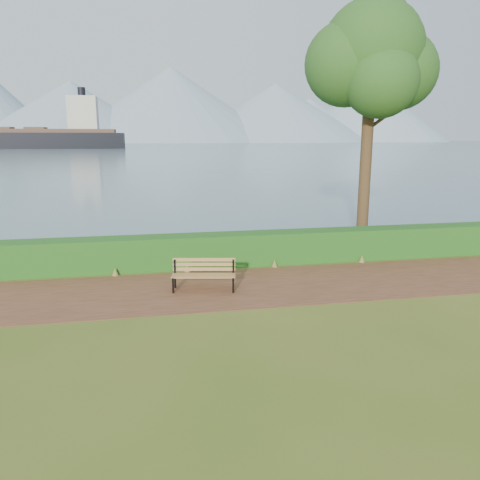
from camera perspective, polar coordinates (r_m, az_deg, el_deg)
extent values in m
plane|color=#455E1B|center=(12.32, -0.47, -6.25)|extent=(140.00, 140.00, 0.00)
cube|color=#522F1C|center=(12.60, -0.72, -5.80)|extent=(40.00, 3.40, 0.01)
cube|color=#194F16|center=(14.64, -2.35, -1.19)|extent=(32.00, 0.85, 1.00)
cube|color=#415C69|center=(271.51, -10.83, 11.36)|extent=(700.00, 510.00, 0.00)
cone|color=#7D95A6|center=(411.06, -19.80, 14.50)|extent=(160.00, 160.00, 48.00)
cone|color=#7D95A6|center=(417.94, -8.33, 15.99)|extent=(190.00, 190.00, 62.00)
cone|color=#7D95A6|center=(427.00, 4.32, 15.20)|extent=(170.00, 170.00, 50.00)
cone|color=#7D95A6|center=(468.11, 15.06, 15.07)|extent=(150.00, 150.00, 58.00)
cone|color=#7D95A6|center=(441.75, -12.45, 13.89)|extent=(120.00, 120.00, 35.00)
cone|color=#7D95A6|center=(462.51, 8.41, 14.27)|extent=(130.00, 130.00, 40.00)
cube|color=black|center=(12.21, -8.15, -5.52)|extent=(0.06, 0.06, 0.41)
cube|color=black|center=(12.54, -7.93, -4.13)|extent=(0.06, 0.06, 0.79)
cube|color=black|center=(12.35, -8.05, -4.44)|extent=(0.13, 0.48, 0.05)
cube|color=black|center=(12.10, -0.84, -5.57)|extent=(0.06, 0.06, 0.41)
cube|color=black|center=(12.43, -0.82, -4.16)|extent=(0.06, 0.06, 0.79)
cube|color=black|center=(12.24, -0.83, -4.48)|extent=(0.13, 0.48, 0.05)
cube|color=olive|center=(12.09, -4.52, -4.58)|extent=(1.64, 0.39, 0.03)
cube|color=olive|center=(12.21, -4.48, -4.42)|extent=(1.64, 0.39, 0.03)
cube|color=olive|center=(12.32, -4.44, -4.27)|extent=(1.64, 0.39, 0.03)
cube|color=olive|center=(12.43, -4.40, -4.11)|extent=(1.64, 0.39, 0.03)
cube|color=olive|center=(12.45, -4.39, -3.55)|extent=(1.64, 0.35, 0.10)
cube|color=olive|center=(12.42, -4.40, -2.98)|extent=(1.64, 0.35, 0.10)
cube|color=olive|center=(12.38, -4.41, -2.41)|extent=(1.64, 0.35, 0.10)
cylinder|color=#362616|center=(17.58, 15.19, 11.25)|extent=(0.41, 0.41, 7.43)
sphere|color=#214717|center=(17.81, 15.79, 21.24)|extent=(3.51, 3.51, 3.51)
sphere|color=#214717|center=(18.08, 18.73, 18.94)|extent=(2.68, 2.68, 2.68)
sphere|color=#214717|center=(17.53, 12.87, 20.17)|extent=(2.89, 2.89, 2.89)
sphere|color=#214717|center=(16.97, 16.79, 18.13)|extent=(2.48, 2.48, 2.48)
sphere|color=#214717|center=(18.50, 14.42, 22.59)|extent=(2.27, 2.27, 2.27)
sphere|color=#214717|center=(18.11, 16.35, 24.39)|extent=(2.06, 2.06, 2.06)
cylinder|color=#362616|center=(17.79, 16.73, 13.83)|extent=(1.09, 0.12, 0.81)
cylinder|color=#362616|center=(17.53, 14.04, 15.70)|extent=(0.84, 0.39, 0.74)
cube|color=black|center=(184.96, -26.05, 10.47)|extent=(76.88, 12.84, 7.68)
cube|color=brown|center=(184.96, -26.19, 11.85)|extent=(70.73, 11.57, 1.32)
cube|color=beige|center=(180.79, -18.59, 14.36)|extent=(9.96, 9.15, 12.06)
cylinder|color=black|center=(181.25, -18.75, 16.61)|extent=(2.63, 2.63, 3.84)
cube|color=brown|center=(185.62, -27.02, 12.05)|extent=(6.65, 7.30, 0.88)
cube|color=brown|center=(183.14, -23.64, 12.36)|extent=(6.65, 7.30, 0.88)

